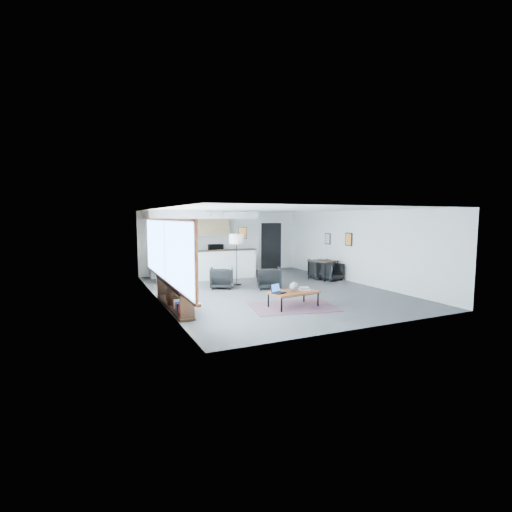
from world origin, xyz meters
name	(u,v)px	position (x,y,z in m)	size (l,w,h in m)	color
room	(269,250)	(0.00, 0.00, 1.30)	(7.02, 9.02, 2.62)	#48484A
window	(165,252)	(-3.46, -0.90, 1.46)	(0.10, 5.95, 1.66)	#8CBFFF
console	(174,296)	(-3.30, -1.05, 0.33)	(0.35, 3.00, 0.80)	black
kitchenette	(200,242)	(-1.20, 3.71, 1.38)	(4.20, 1.96, 2.60)	white
doorway	(271,246)	(2.30, 4.42, 1.07)	(1.10, 0.12, 2.15)	black
track_light	(228,213)	(-0.59, 2.20, 2.53)	(1.60, 0.07, 0.15)	silver
wall_art_lower	(349,239)	(3.47, 0.40, 1.55)	(0.03, 0.38, 0.48)	black
wall_art_upper	(328,239)	(3.47, 1.70, 1.50)	(0.03, 0.34, 0.44)	black
kilim_rug	(293,307)	(-0.42, -2.25, 0.01)	(2.43, 1.88, 0.01)	#52313E
coffee_table	(293,293)	(-0.42, -2.25, 0.39)	(1.36, 0.84, 0.42)	brown
laptop	(277,290)	(-0.90, -2.25, 0.49)	(0.41, 0.38, 0.24)	black
ceramic_pot	(294,286)	(-0.37, -2.20, 0.54)	(0.24, 0.24, 0.24)	gray
book_stack	(304,289)	(-0.06, -2.21, 0.46)	(0.31, 0.28, 0.08)	silver
coaster	(304,293)	(-0.24, -2.51, 0.42)	(0.12, 0.12, 0.01)	#E5590C
armchair_left	(222,277)	(-1.26, 1.02, 0.38)	(0.74, 0.69, 0.76)	black
armchair_right	(269,277)	(0.14, 0.30, 0.39)	(0.76, 0.71, 0.78)	black
floor_lamp	(237,241)	(-0.57, 1.41, 1.55)	(0.54, 0.54, 1.78)	black
dining_table	(323,262)	(2.82, 1.07, 0.66)	(1.09, 1.09, 0.73)	black
dining_chair_near	(331,272)	(3.00, 0.77, 0.30)	(0.59, 0.55, 0.61)	black
dining_chair_far	(321,269)	(2.88, 1.27, 0.35)	(0.68, 0.64, 0.70)	black
microwave	(216,247)	(-0.41, 4.15, 1.12)	(0.56, 0.31, 0.38)	black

